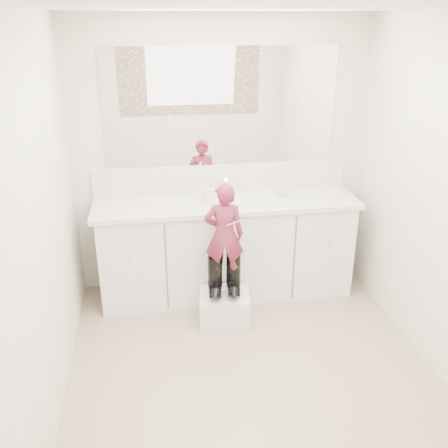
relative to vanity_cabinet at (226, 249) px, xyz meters
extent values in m
plane|color=#876F58|center=(0.00, -1.23, -0.42)|extent=(3.00, 3.00, 0.00)
plane|color=white|center=(0.00, -1.23, 1.97)|extent=(3.00, 3.00, 0.00)
plane|color=beige|center=(0.00, 0.27, 0.77)|extent=(2.60, 0.00, 2.60)
plane|color=beige|center=(0.00, -2.73, 0.77)|extent=(2.60, 0.00, 2.60)
plane|color=beige|center=(-1.30, -1.23, 0.78)|extent=(0.00, 3.00, 3.00)
cube|color=silver|center=(0.00, 0.00, 0.00)|extent=(2.20, 0.55, 0.85)
cube|color=beige|center=(0.00, -0.01, 0.45)|extent=(2.28, 0.58, 0.04)
cube|color=beige|center=(0.00, 0.26, 0.59)|extent=(2.28, 0.03, 0.25)
cube|color=white|center=(0.00, 0.26, 1.22)|extent=(2.00, 0.02, 1.00)
cube|color=#472819|center=(0.00, -2.71, 1.22)|extent=(2.00, 0.01, 1.20)
cylinder|color=silver|center=(0.00, 0.15, 0.52)|extent=(0.08, 0.08, 0.10)
imported|color=beige|center=(0.51, 0.05, 0.50)|extent=(0.09, 0.09, 0.08)
imported|color=silver|center=(-0.16, -0.02, 0.56)|extent=(0.12, 0.12, 0.20)
cube|color=silver|center=(-0.09, -0.49, -0.30)|extent=(0.45, 0.39, 0.26)
imported|color=#AE3553|center=(-0.09, -0.48, 0.36)|extent=(0.33, 0.24, 0.84)
cylinder|color=pink|center=(-0.02, -0.55, 0.48)|extent=(0.14, 0.03, 0.06)
camera|label=1|loc=(-0.66, -3.99, 1.92)|focal=40.00mm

